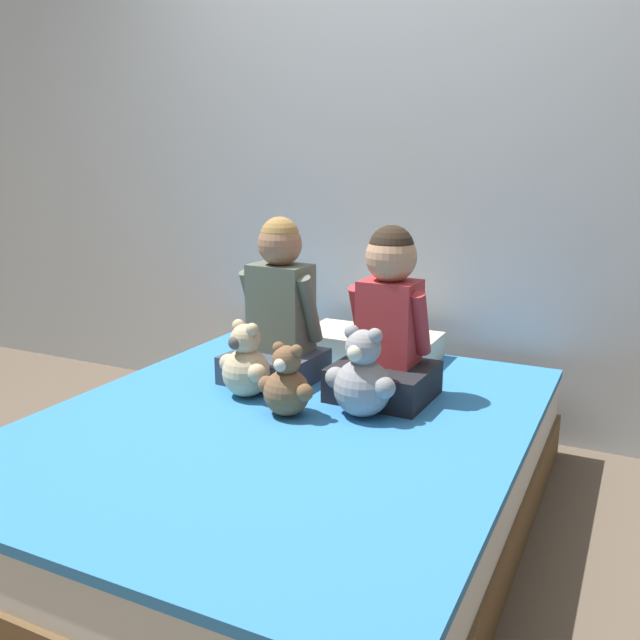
{
  "coord_description": "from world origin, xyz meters",
  "views": [
    {
      "loc": [
        1.07,
        -1.9,
        1.26
      ],
      "look_at": [
        0.0,
        0.28,
        0.66
      ],
      "focal_mm": 38.0,
      "sensor_mm": 36.0,
      "label": 1
    }
  ],
  "objects_px": {
    "bed": "(284,468)",
    "teddy_bear_held_by_right_child": "(362,379)",
    "teddy_bear_between_children": "(288,385)",
    "pillow_at_headboard": "(370,345)",
    "teddy_bear_held_by_left_child": "(246,365)",
    "child_on_left": "(278,312)",
    "child_on_right": "(388,324)"
  },
  "relations": [
    {
      "from": "teddy_bear_held_by_left_child",
      "to": "teddy_bear_held_by_right_child",
      "type": "bearing_deg",
      "value": 21.14
    },
    {
      "from": "bed",
      "to": "teddy_bear_held_by_left_child",
      "type": "distance_m",
      "value": 0.4
    },
    {
      "from": "child_on_right",
      "to": "child_on_left",
      "type": "bearing_deg",
      "value": -178.29
    },
    {
      "from": "child_on_right",
      "to": "teddy_bear_between_children",
      "type": "height_order",
      "value": "child_on_right"
    },
    {
      "from": "bed",
      "to": "teddy_bear_held_by_right_child",
      "type": "xyz_separation_m",
      "value": [
        0.23,
        0.13,
        0.33
      ]
    },
    {
      "from": "child_on_right",
      "to": "teddy_bear_held_by_right_child",
      "type": "relative_size",
      "value": 2.0
    },
    {
      "from": "child_on_left",
      "to": "teddy_bear_held_by_right_child",
      "type": "distance_m",
      "value": 0.53
    },
    {
      "from": "pillow_at_headboard",
      "to": "child_on_left",
      "type": "bearing_deg",
      "value": -118.05
    },
    {
      "from": "child_on_left",
      "to": "teddy_bear_between_children",
      "type": "relative_size",
      "value": 2.5
    },
    {
      "from": "teddy_bear_between_children",
      "to": "pillow_at_headboard",
      "type": "xyz_separation_m",
      "value": [
        -0.0,
        0.76,
        -0.05
      ]
    },
    {
      "from": "bed",
      "to": "child_on_right",
      "type": "distance_m",
      "value": 0.63
    },
    {
      "from": "teddy_bear_between_children",
      "to": "pillow_at_headboard",
      "type": "relative_size",
      "value": 0.44
    },
    {
      "from": "teddy_bear_between_children",
      "to": "pillow_at_headboard",
      "type": "height_order",
      "value": "teddy_bear_between_children"
    },
    {
      "from": "teddy_bear_held_by_left_child",
      "to": "teddy_bear_held_by_right_child",
      "type": "relative_size",
      "value": 0.91
    },
    {
      "from": "teddy_bear_held_by_right_child",
      "to": "child_on_left",
      "type": "bearing_deg",
      "value": 160.15
    },
    {
      "from": "bed",
      "to": "teddy_bear_between_children",
      "type": "relative_size",
      "value": 7.59
    },
    {
      "from": "child_on_left",
      "to": "teddy_bear_held_by_left_child",
      "type": "xyz_separation_m",
      "value": [
        -0.0,
        -0.24,
        -0.15
      ]
    },
    {
      "from": "teddy_bear_held_by_left_child",
      "to": "teddy_bear_held_by_right_child",
      "type": "height_order",
      "value": "teddy_bear_held_by_right_child"
    },
    {
      "from": "bed",
      "to": "teddy_bear_held_by_right_child",
      "type": "bearing_deg",
      "value": 29.09
    },
    {
      "from": "teddy_bear_held_by_left_child",
      "to": "pillow_at_headboard",
      "type": "distance_m",
      "value": 0.7
    },
    {
      "from": "bed",
      "to": "child_on_left",
      "type": "xyz_separation_m",
      "value": [
        -0.22,
        0.36,
        0.46
      ]
    },
    {
      "from": "child_on_left",
      "to": "child_on_right",
      "type": "height_order",
      "value": "child_on_left"
    },
    {
      "from": "child_on_right",
      "to": "teddy_bear_held_by_right_child",
      "type": "xyz_separation_m",
      "value": [
        -0.0,
        -0.23,
        -0.14
      ]
    },
    {
      "from": "teddy_bear_between_children",
      "to": "pillow_at_headboard",
      "type": "bearing_deg",
      "value": 95.15
    },
    {
      "from": "child_on_left",
      "to": "teddy_bear_held_by_left_child",
      "type": "height_order",
      "value": "child_on_left"
    },
    {
      "from": "bed",
      "to": "teddy_bear_held_by_left_child",
      "type": "bearing_deg",
      "value": 151.85
    },
    {
      "from": "child_on_right",
      "to": "teddy_bear_held_by_left_child",
      "type": "xyz_separation_m",
      "value": [
        -0.46,
        -0.24,
        -0.15
      ]
    },
    {
      "from": "bed",
      "to": "teddy_bear_between_children",
      "type": "height_order",
      "value": "teddy_bear_between_children"
    },
    {
      "from": "pillow_at_headboard",
      "to": "teddy_bear_held_by_left_child",
      "type": "bearing_deg",
      "value": -108.87
    },
    {
      "from": "child_on_right",
      "to": "teddy_bear_held_by_left_child",
      "type": "bearing_deg",
      "value": -150.45
    },
    {
      "from": "teddy_bear_held_by_right_child",
      "to": "pillow_at_headboard",
      "type": "xyz_separation_m",
      "value": [
        -0.23,
        0.65,
        -0.08
      ]
    },
    {
      "from": "child_on_right",
      "to": "teddy_bear_between_children",
      "type": "bearing_deg",
      "value": -122.15
    }
  ]
}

